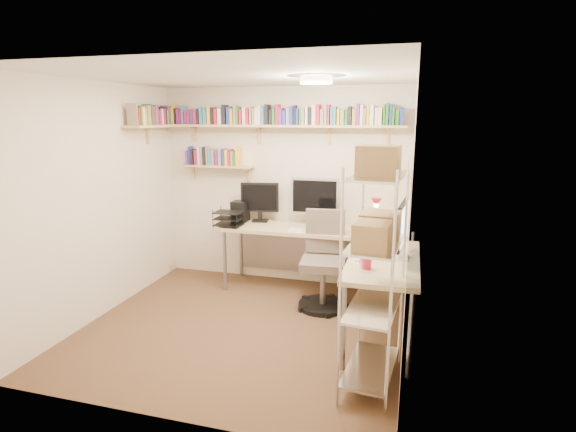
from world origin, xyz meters
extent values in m
plane|color=#4C2C20|center=(0.00, 0.00, 0.00)|extent=(3.20, 3.20, 0.00)
cube|color=beige|center=(0.00, 1.50, 1.25)|extent=(3.20, 0.04, 2.50)
cube|color=beige|center=(-1.60, 0.00, 1.25)|extent=(0.04, 3.00, 2.50)
cube|color=beige|center=(1.60, 0.00, 1.25)|extent=(0.04, 3.00, 2.50)
cube|color=beige|center=(0.00, -1.50, 1.25)|extent=(3.20, 0.04, 2.50)
cube|color=white|center=(0.00, 0.00, 2.50)|extent=(3.20, 3.00, 0.04)
cube|color=silver|center=(1.59, 0.55, 1.55)|extent=(0.01, 0.30, 0.42)
cube|color=white|center=(1.59, 0.15, 1.50)|extent=(0.01, 0.28, 0.38)
cylinder|color=#FFEAC6|center=(0.70, 0.20, 2.46)|extent=(0.30, 0.30, 0.06)
cube|color=tan|center=(0.00, 1.38, 2.02)|extent=(3.05, 0.25, 0.03)
cube|color=tan|center=(-1.48, 0.95, 2.02)|extent=(0.25, 1.00, 0.03)
cube|color=tan|center=(-0.85, 1.40, 1.50)|extent=(0.95, 0.20, 0.02)
cube|color=tan|center=(-1.20, 1.44, 1.95)|extent=(0.03, 0.20, 0.20)
cube|color=tan|center=(-0.30, 1.44, 1.95)|extent=(0.03, 0.20, 0.20)
cube|color=tan|center=(0.60, 1.44, 1.95)|extent=(0.03, 0.20, 0.20)
cube|color=tan|center=(1.30, 1.44, 1.95)|extent=(0.03, 0.20, 0.20)
cube|color=#722079|center=(-1.46, 1.38, 2.13)|extent=(0.03, 0.11, 0.20)
cube|color=yellow|center=(-1.43, 1.38, 2.16)|extent=(0.02, 0.14, 0.25)
cube|color=black|center=(-1.40, 1.38, 2.14)|extent=(0.03, 0.15, 0.20)
cube|color=#722079|center=(-1.35, 1.38, 2.13)|extent=(0.03, 0.14, 0.19)
cube|color=red|center=(-1.32, 1.38, 2.13)|extent=(0.03, 0.12, 0.19)
cube|color=teal|center=(-1.28, 1.38, 2.15)|extent=(0.03, 0.14, 0.23)
cube|color=#722079|center=(-1.24, 1.38, 2.12)|extent=(0.03, 0.15, 0.18)
cube|color=red|center=(-1.20, 1.38, 2.13)|extent=(0.04, 0.14, 0.19)
cube|color=#2033A8|center=(-1.16, 1.38, 2.12)|extent=(0.03, 0.14, 0.18)
cube|color=red|center=(-1.12, 1.38, 2.12)|extent=(0.04, 0.12, 0.18)
cube|color=black|center=(-1.07, 1.38, 2.13)|extent=(0.03, 0.12, 0.19)
cube|color=teal|center=(-1.03, 1.38, 2.14)|extent=(0.04, 0.14, 0.22)
cube|color=teal|center=(-0.98, 1.38, 2.14)|extent=(0.04, 0.13, 0.21)
cube|color=yellow|center=(-0.92, 1.38, 2.15)|extent=(0.04, 0.13, 0.22)
cube|color=black|center=(-0.87, 1.38, 2.14)|extent=(0.03, 0.14, 0.21)
cube|color=red|center=(-0.83, 1.38, 2.13)|extent=(0.04, 0.14, 0.19)
cube|color=white|center=(-0.77, 1.38, 2.13)|extent=(0.04, 0.15, 0.19)
cube|color=black|center=(-0.72, 1.38, 2.16)|extent=(0.04, 0.14, 0.24)
cube|color=#2033A8|center=(-0.66, 1.38, 2.14)|extent=(0.04, 0.12, 0.21)
cube|color=#B19621|center=(-0.62, 1.38, 2.13)|extent=(0.04, 0.14, 0.19)
cube|color=gray|center=(-0.57, 1.38, 2.16)|extent=(0.03, 0.11, 0.25)
cube|color=#2A6C24|center=(-0.54, 1.38, 2.15)|extent=(0.03, 0.13, 0.22)
cube|color=red|center=(-0.49, 1.38, 2.13)|extent=(0.03, 0.13, 0.18)
cube|color=white|center=(-0.45, 1.38, 2.14)|extent=(0.04, 0.14, 0.20)
cube|color=red|center=(-0.40, 1.38, 2.13)|extent=(0.02, 0.11, 0.20)
cube|color=gray|center=(-0.36, 1.38, 2.14)|extent=(0.03, 0.11, 0.21)
cube|color=gray|center=(-0.32, 1.38, 2.13)|extent=(0.03, 0.11, 0.19)
cube|color=white|center=(-0.28, 1.38, 2.14)|extent=(0.04, 0.12, 0.21)
cube|color=white|center=(-0.25, 1.38, 2.15)|extent=(0.03, 0.14, 0.23)
cube|color=teal|center=(-0.20, 1.38, 2.14)|extent=(0.04, 0.14, 0.21)
cube|color=black|center=(-0.15, 1.38, 2.16)|extent=(0.04, 0.15, 0.24)
cube|color=black|center=(-0.10, 1.38, 2.13)|extent=(0.03, 0.13, 0.18)
cube|color=#2A6C24|center=(-0.06, 1.38, 2.13)|extent=(0.03, 0.13, 0.19)
cube|color=red|center=(-0.02, 1.38, 2.16)|extent=(0.04, 0.12, 0.25)
cube|color=#722079|center=(0.02, 1.38, 2.14)|extent=(0.04, 0.14, 0.20)
cube|color=#2033A8|center=(0.07, 1.38, 2.12)|extent=(0.04, 0.13, 0.17)
cube|color=gray|center=(0.11, 1.38, 2.14)|extent=(0.04, 0.12, 0.22)
cube|color=#2033A8|center=(0.16, 1.38, 2.15)|extent=(0.04, 0.12, 0.22)
cube|color=black|center=(0.20, 1.38, 2.15)|extent=(0.03, 0.11, 0.23)
cube|color=#2033A8|center=(0.23, 1.38, 2.13)|extent=(0.03, 0.13, 0.19)
cube|color=#2A6C24|center=(0.27, 1.38, 2.13)|extent=(0.02, 0.14, 0.19)
cube|color=gray|center=(0.30, 1.38, 2.13)|extent=(0.03, 0.15, 0.19)
cube|color=white|center=(0.35, 1.38, 2.15)|extent=(0.03, 0.13, 0.22)
cube|color=black|center=(0.39, 1.38, 2.14)|extent=(0.03, 0.14, 0.21)
cube|color=white|center=(0.43, 1.38, 2.15)|extent=(0.04, 0.11, 0.24)
cube|color=red|center=(0.48, 1.38, 2.15)|extent=(0.04, 0.15, 0.24)
cube|color=gray|center=(0.53, 1.38, 2.13)|extent=(0.04, 0.13, 0.18)
cube|color=gray|center=(0.58, 1.38, 2.16)|extent=(0.03, 0.12, 0.24)
cube|color=red|center=(0.61, 1.38, 2.15)|extent=(0.02, 0.13, 0.24)
cube|color=teal|center=(0.65, 1.38, 2.14)|extent=(0.02, 0.12, 0.21)
cube|color=teal|center=(0.68, 1.38, 2.14)|extent=(0.04, 0.13, 0.22)
cube|color=yellow|center=(0.73, 1.38, 2.13)|extent=(0.03, 0.12, 0.19)
cube|color=gray|center=(0.78, 1.38, 2.12)|extent=(0.04, 0.15, 0.17)
cube|color=#2A6C24|center=(0.82, 1.38, 2.13)|extent=(0.03, 0.12, 0.18)
cube|color=black|center=(0.86, 1.38, 2.14)|extent=(0.04, 0.13, 0.21)
cube|color=#B19621|center=(0.91, 1.38, 2.13)|extent=(0.04, 0.12, 0.19)
cube|color=#722079|center=(0.96, 1.38, 2.16)|extent=(0.04, 0.15, 0.24)
cube|color=white|center=(1.00, 1.38, 2.15)|extent=(0.03, 0.13, 0.23)
cube|color=gray|center=(1.03, 1.38, 2.13)|extent=(0.03, 0.11, 0.19)
cube|color=yellow|center=(1.07, 1.38, 2.14)|extent=(0.03, 0.12, 0.22)
cube|color=white|center=(1.12, 1.38, 2.15)|extent=(0.04, 0.12, 0.23)
cube|color=white|center=(1.17, 1.38, 2.13)|extent=(0.03, 0.11, 0.20)
cube|color=white|center=(1.21, 1.38, 2.14)|extent=(0.04, 0.12, 0.20)
cube|color=#2A6C24|center=(1.25, 1.38, 2.15)|extent=(0.02, 0.12, 0.24)
cube|color=#2A6C24|center=(1.29, 1.38, 2.16)|extent=(0.03, 0.13, 0.25)
cube|color=#2033A8|center=(1.33, 1.38, 2.15)|extent=(0.03, 0.15, 0.24)
cube|color=#2A6C24|center=(1.36, 1.38, 2.14)|extent=(0.02, 0.14, 0.21)
cube|color=#2A6C24|center=(1.40, 1.38, 2.12)|extent=(0.04, 0.12, 0.17)
cube|color=#2033A8|center=(1.45, 1.38, 2.14)|extent=(0.04, 0.13, 0.20)
cube|color=gray|center=(-1.48, 0.51, 2.16)|extent=(0.13, 0.02, 0.25)
cube|color=red|center=(-1.48, 0.55, 2.13)|extent=(0.14, 0.02, 0.20)
cube|color=#2A6C24|center=(-1.48, 0.59, 2.14)|extent=(0.15, 0.03, 0.22)
cube|color=yellow|center=(-1.48, 0.62, 2.13)|extent=(0.13, 0.02, 0.20)
cube|color=white|center=(-1.48, 0.66, 2.14)|extent=(0.13, 0.04, 0.21)
cube|color=#B19621|center=(-1.48, 0.70, 2.13)|extent=(0.12, 0.03, 0.19)
cube|color=gray|center=(-1.48, 0.75, 2.15)|extent=(0.13, 0.04, 0.23)
cube|color=gray|center=(-1.48, 0.79, 2.14)|extent=(0.12, 0.02, 0.22)
cube|color=#2A6C24|center=(-1.48, 0.82, 2.16)|extent=(0.14, 0.02, 0.24)
cube|color=red|center=(-1.48, 0.87, 2.14)|extent=(0.12, 0.04, 0.21)
cube|color=teal|center=(-1.48, 0.91, 2.15)|extent=(0.14, 0.03, 0.24)
cube|color=red|center=(-1.48, 0.95, 2.15)|extent=(0.12, 0.03, 0.24)
cube|color=red|center=(-1.48, 0.99, 2.12)|extent=(0.13, 0.03, 0.17)
cube|color=#2033A8|center=(-1.48, 1.02, 2.13)|extent=(0.12, 0.03, 0.19)
cube|color=white|center=(-1.48, 1.06, 2.13)|extent=(0.13, 0.03, 0.19)
cube|color=red|center=(-1.48, 1.09, 2.13)|extent=(0.15, 0.03, 0.19)
cube|color=black|center=(-1.48, 1.13, 2.14)|extent=(0.14, 0.04, 0.22)
cube|color=gray|center=(-1.48, 1.17, 2.12)|extent=(0.12, 0.03, 0.18)
cube|color=#722079|center=(-1.48, 1.21, 2.15)|extent=(0.12, 0.02, 0.24)
cube|color=#2A6C24|center=(-1.48, 1.25, 2.14)|extent=(0.11, 0.03, 0.22)
cube|color=yellow|center=(-1.48, 1.29, 2.14)|extent=(0.14, 0.03, 0.20)
cube|color=#2033A8|center=(-1.48, 1.32, 2.13)|extent=(0.14, 0.02, 0.20)
cube|color=#722079|center=(-1.48, 1.35, 2.13)|extent=(0.13, 0.03, 0.19)
cube|color=#2A6C24|center=(-1.48, 1.39, 2.15)|extent=(0.12, 0.02, 0.23)
cube|color=#722079|center=(-1.27, 1.40, 1.61)|extent=(0.03, 0.15, 0.19)
cube|color=#2033A8|center=(-1.24, 1.40, 1.63)|extent=(0.03, 0.12, 0.24)
cube|color=black|center=(-1.20, 1.40, 1.61)|extent=(0.04, 0.14, 0.20)
cube|color=red|center=(-1.15, 1.40, 1.61)|extent=(0.03, 0.11, 0.19)
cube|color=#722079|center=(-1.12, 1.40, 1.61)|extent=(0.02, 0.14, 0.20)
cube|color=white|center=(-1.09, 1.40, 1.63)|extent=(0.03, 0.14, 0.23)
cube|color=gray|center=(-1.06, 1.40, 1.63)|extent=(0.02, 0.14, 0.23)
cube|color=black|center=(-1.02, 1.40, 1.63)|extent=(0.04, 0.13, 0.24)
cube|color=gray|center=(-0.98, 1.40, 1.63)|extent=(0.02, 0.11, 0.24)
cube|color=teal|center=(-0.94, 1.40, 1.62)|extent=(0.04, 0.12, 0.21)
cube|color=gray|center=(-0.90, 1.40, 1.62)|extent=(0.03, 0.14, 0.21)
cube|color=#722079|center=(-0.85, 1.40, 1.61)|extent=(0.04, 0.11, 0.19)
cube|color=gray|center=(-0.80, 1.40, 1.62)|extent=(0.04, 0.12, 0.21)
cube|color=#2033A8|center=(-0.75, 1.40, 1.62)|extent=(0.03, 0.12, 0.22)
cube|color=yellow|center=(-0.71, 1.40, 1.62)|extent=(0.04, 0.15, 0.21)
cube|color=red|center=(-0.67, 1.40, 1.62)|extent=(0.03, 0.14, 0.21)
cube|color=gray|center=(-0.63, 1.40, 1.61)|extent=(0.03, 0.15, 0.19)
cube|color=#2A6C24|center=(-0.60, 1.40, 1.60)|extent=(0.03, 0.14, 0.17)
cube|color=yellow|center=(-0.57, 1.40, 1.64)|extent=(0.03, 0.12, 0.25)
cube|color=#D4B589|center=(0.41, 1.18, 0.79)|extent=(2.08, 0.66, 0.04)
cube|color=#D4B589|center=(1.39, 0.16, 0.79)|extent=(0.66, 1.43, 0.04)
cylinder|color=gray|center=(-0.58, 0.91, 0.38)|extent=(0.04, 0.04, 0.77)
cylinder|color=gray|center=(-0.58, 1.45, 0.38)|extent=(0.04, 0.04, 0.77)
cylinder|color=gray|center=(1.66, 1.45, 0.38)|extent=(0.04, 0.04, 0.77)
cylinder|color=gray|center=(1.11, -0.50, 0.38)|extent=(0.04, 0.04, 0.77)
cylinder|color=gray|center=(1.66, -0.50, 0.38)|extent=(0.04, 0.04, 0.77)
cube|color=gray|center=(0.41, 1.47, 0.44)|extent=(1.97, 0.02, 0.60)
cube|color=silver|center=(0.46, 1.31, 1.17)|extent=(0.60, 0.03, 0.46)
cube|color=black|center=(0.46, 1.29, 1.17)|extent=(0.54, 0.00, 0.40)
cube|color=black|center=(-0.25, 1.31, 1.13)|extent=(0.48, 0.03, 0.37)
cube|color=black|center=(1.54, 0.21, 1.15)|extent=(0.03, 0.64, 0.42)
cube|color=white|center=(1.52, 0.21, 1.15)|extent=(0.00, 0.57, 0.36)
cube|color=white|center=(0.46, 0.98, 0.82)|extent=(0.46, 0.14, 0.02)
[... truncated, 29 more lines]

